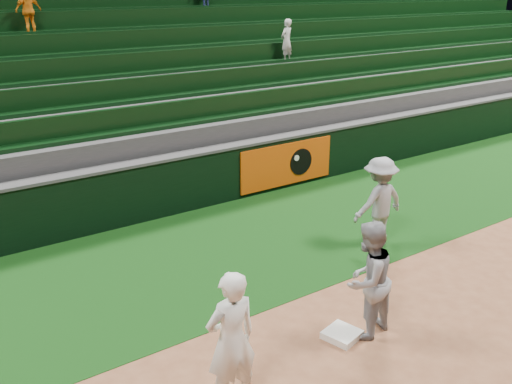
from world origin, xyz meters
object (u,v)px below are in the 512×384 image
at_px(first_base, 342,334).
at_px(first_baseman, 231,340).
at_px(base_coach, 379,202).
at_px(baserunner, 368,280).

distance_m(first_base, first_baseman, 2.11).
relative_size(first_base, first_baseman, 0.26).
bearing_deg(base_coach, first_base, 38.00).
relative_size(first_base, baserunner, 0.26).
xyz_separation_m(first_base, first_baseman, (-1.94, -0.23, 0.80)).
bearing_deg(base_coach, first_baseman, 27.09).
relative_size(first_base, base_coach, 0.26).
xyz_separation_m(first_baseman, base_coach, (4.53, 2.10, -0.01)).
distance_m(first_base, baserunner, 0.85).
xyz_separation_m(first_baseman, baserunner, (2.26, 0.14, -0.02)).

